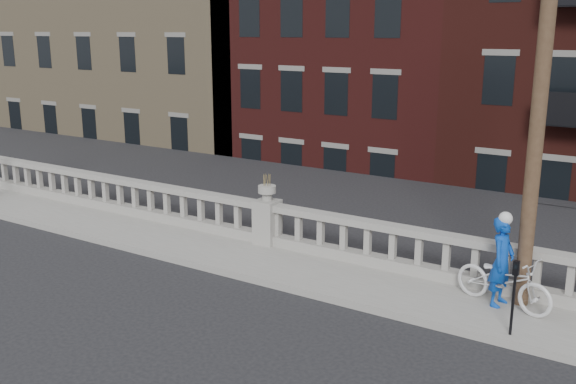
# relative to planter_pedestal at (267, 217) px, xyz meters

# --- Properties ---
(ground) EXTENTS (120.00, 120.00, 0.00)m
(ground) POSITION_rel_planter_pedestal_xyz_m (0.00, -3.95, -0.83)
(ground) COLOR black
(ground) RESTS_ON ground
(sidewalk) EXTENTS (32.00, 2.20, 0.15)m
(sidewalk) POSITION_rel_planter_pedestal_xyz_m (0.00, -0.95, -0.76)
(sidewalk) COLOR gray
(sidewalk) RESTS_ON ground
(balustrade) EXTENTS (28.00, 0.34, 1.03)m
(balustrade) POSITION_rel_planter_pedestal_xyz_m (0.00, 0.00, -0.19)
(balustrade) COLOR gray
(balustrade) RESTS_ON sidewalk
(planter_pedestal) EXTENTS (0.55, 0.55, 1.76)m
(planter_pedestal) POSITION_rel_planter_pedestal_xyz_m (0.00, 0.00, 0.00)
(planter_pedestal) COLOR gray
(planter_pedestal) RESTS_ON sidewalk
(lower_level) EXTENTS (80.00, 44.00, 20.80)m
(lower_level) POSITION_rel_planter_pedestal_xyz_m (0.56, 19.09, 1.80)
(lower_level) COLOR #605E59
(lower_level) RESTS_ON ground
(utility_pole) EXTENTS (1.60, 0.28, 10.00)m
(utility_pole) POSITION_rel_planter_pedestal_xyz_m (6.20, -0.35, 4.41)
(utility_pole) COLOR #422D1E
(utility_pole) RESTS_ON sidewalk
(parking_meter_c) EXTENTS (0.10, 0.09, 1.36)m
(parking_meter_c) POSITION_rel_planter_pedestal_xyz_m (6.37, -1.80, 0.17)
(parking_meter_c) COLOR black
(parking_meter_c) RESTS_ON sidewalk
(bicycle) EXTENTS (2.08, 1.17, 1.04)m
(bicycle) POSITION_rel_planter_pedestal_xyz_m (5.93, -0.67, -0.16)
(bicycle) COLOR silver
(bicycle) RESTS_ON sidewalk
(cyclist) EXTENTS (0.50, 0.69, 1.75)m
(cyclist) POSITION_rel_planter_pedestal_xyz_m (5.85, -0.62, 0.20)
(cyclist) COLOR #0B3FAD
(cyclist) RESTS_ON sidewalk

